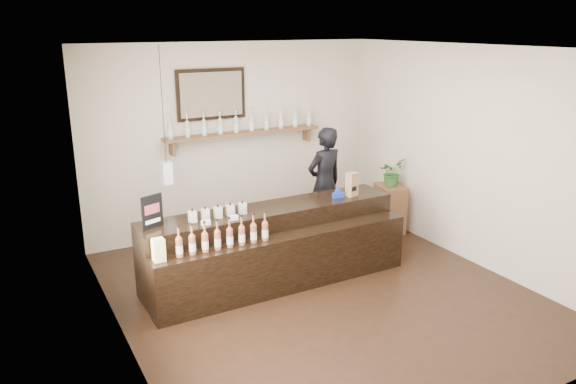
% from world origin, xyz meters
% --- Properties ---
extents(ground, '(5.00, 5.00, 0.00)m').
position_xyz_m(ground, '(0.00, 0.00, 0.00)').
color(ground, black).
rests_on(ground, ground).
extents(room_shell, '(5.00, 5.00, 5.00)m').
position_xyz_m(room_shell, '(0.00, 0.00, 1.70)').
color(room_shell, beige).
rests_on(room_shell, ground).
extents(back_wall_decor, '(2.66, 0.96, 1.69)m').
position_xyz_m(back_wall_decor, '(-0.16, 2.37, 1.76)').
color(back_wall_decor, brown).
rests_on(back_wall_decor, ground).
extents(counter, '(3.25, 0.92, 1.06)m').
position_xyz_m(counter, '(-0.31, 0.58, 0.43)').
color(counter, black).
rests_on(counter, ground).
extents(promo_sign, '(0.25, 0.11, 0.37)m').
position_xyz_m(promo_sign, '(-1.75, 0.68, 1.09)').
color(promo_sign, black).
rests_on(promo_sign, counter).
extents(paper_bag, '(0.16, 0.14, 0.31)m').
position_xyz_m(paper_bag, '(0.83, 0.63, 1.06)').
color(paper_bag, '#9C6F4B').
rests_on(paper_bag, counter).
extents(tape_dispenser, '(0.15, 0.07, 0.12)m').
position_xyz_m(tape_dispenser, '(0.63, 0.64, 0.95)').
color(tape_dispenser, '#1631A0').
rests_on(tape_dispenser, counter).
extents(side_cabinet, '(0.47, 0.57, 0.72)m').
position_xyz_m(side_cabinet, '(2.00, 1.29, 0.36)').
color(side_cabinet, brown).
rests_on(side_cabinet, ground).
extents(potted_plant, '(0.47, 0.45, 0.41)m').
position_xyz_m(potted_plant, '(2.00, 1.29, 0.92)').
color(potted_plant, '#2E6629').
rests_on(potted_plant, side_cabinet).
extents(shopkeeper, '(0.74, 0.54, 1.86)m').
position_xyz_m(shopkeeper, '(0.99, 1.55, 0.93)').
color(shopkeeper, black).
rests_on(shopkeeper, ground).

